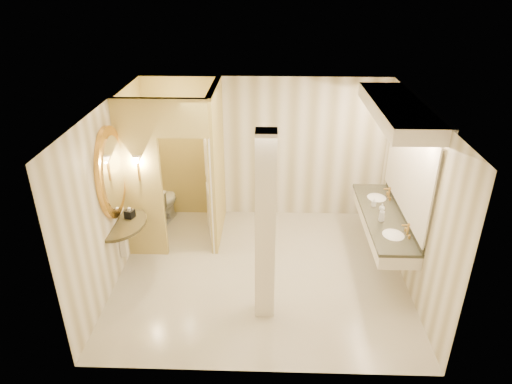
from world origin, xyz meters
TOP-DOWN VIEW (x-y plane):
  - floor at (0.00, 0.00)m, footprint 4.50×4.50m
  - ceiling at (0.00, 0.00)m, footprint 4.50×4.50m
  - wall_back at (0.00, 2.00)m, footprint 4.50×0.02m
  - wall_front at (0.00, -2.00)m, footprint 4.50×0.02m
  - wall_left at (-2.25, 0.00)m, footprint 0.02×4.00m
  - wall_right at (2.25, 0.00)m, footprint 0.02×4.00m
  - toilet_closet at (-1.11, 0.97)m, footprint 1.50×1.55m
  - wall_sconce at (-1.93, 0.43)m, footprint 0.14×0.14m
  - vanity at (1.98, 0.40)m, footprint 0.75×2.42m
  - console_shelf at (-2.21, 0.04)m, footprint 1.09×1.09m
  - pillar at (0.07, -0.90)m, footprint 0.26×0.26m
  - tissue_box at (-2.07, 0.18)m, footprint 0.16×0.16m
  - toilet at (-1.92, 1.61)m, footprint 0.60×0.86m
  - soap_bottle_a at (1.83, 0.69)m, footprint 0.07×0.07m
  - soap_bottle_b at (1.94, 0.54)m, footprint 0.12×0.12m
  - soap_bottle_c at (1.85, 0.20)m, footprint 0.11×0.11m

SIDE VIEW (x-z plane):
  - floor at x=0.00m, z-range 0.00..0.00m
  - toilet at x=-1.92m, z-range 0.00..0.79m
  - soap_bottle_b at x=1.94m, z-range 0.88..0.99m
  - tissue_box at x=-2.07m, z-range 0.88..1.00m
  - soap_bottle_a at x=1.83m, z-range 0.88..1.02m
  - soap_bottle_c at x=1.85m, z-range 0.88..1.11m
  - console_shelf at x=-2.21m, z-range 0.35..2.35m
  - wall_back at x=0.00m, z-range 0.00..2.70m
  - wall_front at x=0.00m, z-range 0.00..2.70m
  - wall_left at x=-2.25m, z-range 0.00..2.70m
  - wall_right at x=2.25m, z-range 0.00..2.70m
  - pillar at x=0.07m, z-range 0.00..2.70m
  - toilet_closet at x=-1.11m, z-range 0.04..2.74m
  - vanity at x=1.98m, z-range 0.58..2.67m
  - wall_sconce at x=-1.93m, z-range 1.52..1.94m
  - ceiling at x=0.00m, z-range 2.70..2.70m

